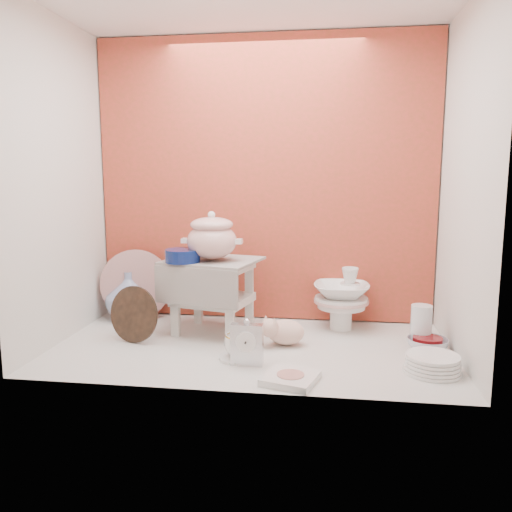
# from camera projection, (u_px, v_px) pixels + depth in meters

# --- Properties ---
(ground) EXTENTS (1.80, 1.80, 0.00)m
(ground) POSITION_uv_depth(u_px,v_px,m) (251.00, 347.00, 2.37)
(ground) COLOR silver
(ground) RESTS_ON ground
(niche_shell) EXTENTS (1.86, 1.03, 1.53)m
(niche_shell) POSITION_uv_depth(u_px,v_px,m) (256.00, 142.00, 2.40)
(niche_shell) COLOR #C33830
(niche_shell) RESTS_ON ground
(step_stool) EXTENTS (0.50, 0.46, 0.37)m
(step_stool) POSITION_uv_depth(u_px,v_px,m) (213.00, 296.00, 2.56)
(step_stool) COLOR silver
(step_stool) RESTS_ON ground
(soup_tureen) EXTENTS (0.34, 0.34, 0.24)m
(soup_tureen) POSITION_uv_depth(u_px,v_px,m) (212.00, 236.00, 2.47)
(soup_tureen) COLOR white
(soup_tureen) RESTS_ON step_stool
(cobalt_bowl) EXTENTS (0.19, 0.19, 0.06)m
(cobalt_bowl) POSITION_uv_depth(u_px,v_px,m) (183.00, 256.00, 2.45)
(cobalt_bowl) COLOR #0B1A54
(cobalt_bowl) RESTS_ON step_stool
(floral_platter) EXTENTS (0.38, 0.12, 0.38)m
(floral_platter) POSITION_uv_depth(u_px,v_px,m) (136.00, 284.00, 2.80)
(floral_platter) COLOR beige
(floral_platter) RESTS_ON ground
(blue_white_vase) EXTENTS (0.27, 0.27, 0.26)m
(blue_white_vase) POSITION_uv_depth(u_px,v_px,m) (129.00, 296.00, 2.80)
(blue_white_vase) COLOR silver
(blue_white_vase) RESTS_ON ground
(lacquer_tray) EXTENTS (0.27, 0.14, 0.27)m
(lacquer_tray) POSITION_uv_depth(u_px,v_px,m) (134.00, 314.00, 2.42)
(lacquer_tray) COLOR black
(lacquer_tray) RESTS_ON ground
(mantel_clock) EXTENTS (0.13, 0.05, 0.19)m
(mantel_clock) POSITION_uv_depth(u_px,v_px,m) (247.00, 342.00, 2.13)
(mantel_clock) COLOR silver
(mantel_clock) RESTS_ON ground
(plush_pig) EXTENTS (0.24, 0.18, 0.13)m
(plush_pig) POSITION_uv_depth(u_px,v_px,m) (286.00, 332.00, 2.38)
(plush_pig) COLOR beige
(plush_pig) RESTS_ON ground
(teacup_saucer) EXTENTS (0.18, 0.18, 0.01)m
(teacup_saucer) POSITION_uv_depth(u_px,v_px,m) (239.00, 357.00, 2.21)
(teacup_saucer) COLOR white
(teacup_saucer) RESTS_ON ground
(gold_rim_teacup) EXTENTS (0.14, 0.14, 0.10)m
(gold_rim_teacup) POSITION_uv_depth(u_px,v_px,m) (239.00, 345.00, 2.20)
(gold_rim_teacup) COLOR white
(gold_rim_teacup) RESTS_ON teacup_saucer
(lattice_dish) EXTENTS (0.24, 0.24, 0.03)m
(lattice_dish) POSITION_uv_depth(u_px,v_px,m) (290.00, 378.00, 1.97)
(lattice_dish) COLOR white
(lattice_dish) RESTS_ON ground
(dinner_plate_stack) EXTENTS (0.26, 0.26, 0.07)m
(dinner_plate_stack) POSITION_uv_depth(u_px,v_px,m) (433.00, 364.00, 2.06)
(dinner_plate_stack) COLOR white
(dinner_plate_stack) RESTS_ON ground
(crystal_bowl) EXTENTS (0.22, 0.22, 0.06)m
(crystal_bowl) POSITION_uv_depth(u_px,v_px,m) (427.00, 344.00, 2.31)
(crystal_bowl) COLOR silver
(crystal_bowl) RESTS_ON ground
(clear_glass_vase) EXTENTS (0.12, 0.12, 0.19)m
(clear_glass_vase) POSITION_uv_depth(u_px,v_px,m) (421.00, 326.00, 2.37)
(clear_glass_vase) COLOR silver
(clear_glass_vase) RESTS_ON ground
(porcelain_tower) EXTENTS (0.37, 0.37, 0.32)m
(porcelain_tower) POSITION_uv_depth(u_px,v_px,m) (341.00, 298.00, 2.62)
(porcelain_tower) COLOR white
(porcelain_tower) RESTS_ON ground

